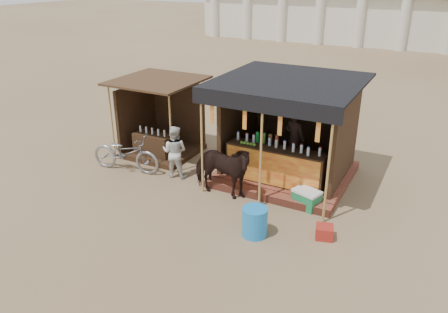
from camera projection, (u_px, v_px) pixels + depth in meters
ground at (191, 226)px, 9.91m from camera, size 120.00×120.00×0.00m
main_stall at (287, 143)px, 11.79m from camera, size 3.60×3.61×2.78m
secondary_stall at (159, 126)px, 13.55m from camera, size 2.40×2.40×2.38m
cow at (221, 170)px, 10.93m from camera, size 1.74×0.82×1.46m
motorbike at (126, 153)px, 12.40m from camera, size 2.16×1.03×1.09m
bystander at (175, 152)px, 11.98m from camera, size 0.81×0.68×1.48m
blue_barrel at (255, 222)px, 9.44m from camera, size 0.74×0.74×0.66m
red_crate at (324, 232)px, 9.41m from camera, size 0.45×0.44×0.29m
cooler at (306, 199)px, 10.58m from camera, size 0.74×0.62×0.46m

